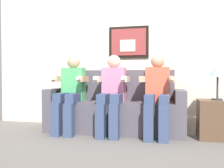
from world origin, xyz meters
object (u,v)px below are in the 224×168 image
at_px(person_on_right, 157,91).
at_px(couch, 115,110).
at_px(side_table_right, 214,119).
at_px(table_lamp, 218,72).
at_px(person_in_middle, 112,91).
at_px(spare_remote_on_table, 224,100).
at_px(person_on_left, 71,90).

bearing_deg(person_on_right, couch, 164.80).
bearing_deg(side_table_right, table_lamp, 13.14).
xyz_separation_m(person_in_middle, table_lamp, (1.38, 0.07, 0.25)).
height_order(couch, spare_remote_on_table, couch).
distance_m(person_on_right, spare_remote_on_table, 0.83).
relative_size(side_table_right, table_lamp, 1.09).
distance_m(person_on_left, side_table_right, 1.99).
bearing_deg(person_in_middle, person_on_left, 180.00).
bearing_deg(couch, person_in_middle, -90.02).
bearing_deg(couch, person_on_right, -15.20).
distance_m(couch, person_on_left, 0.70).
xyz_separation_m(person_on_left, person_on_right, (1.23, 0.00, -0.00)).
distance_m(person_on_left, spare_remote_on_table, 2.05).
xyz_separation_m(couch, side_table_right, (1.34, -0.11, -0.06)).
height_order(person_in_middle, spare_remote_on_table, person_in_middle).
bearing_deg(person_on_left, couch, 15.25).
relative_size(couch, person_in_middle, 1.78).
xyz_separation_m(person_on_right, table_lamp, (0.76, 0.07, 0.25)).
distance_m(person_in_middle, spare_remote_on_table, 1.44).
distance_m(person_on_right, side_table_right, 0.81).
relative_size(couch, side_table_right, 3.95).
relative_size(person_in_middle, side_table_right, 2.22).
height_order(couch, person_on_right, person_on_right).
bearing_deg(spare_remote_on_table, couch, 172.63).
bearing_deg(spare_remote_on_table, person_on_right, 178.70).
relative_size(person_on_right, spare_remote_on_table, 8.54).
relative_size(table_lamp, spare_remote_on_table, 3.54).
distance_m(person_on_left, person_in_middle, 0.61).
height_order(person_on_left, person_in_middle, same).
bearing_deg(couch, table_lamp, -4.04).
distance_m(couch, person_on_right, 0.70).
relative_size(person_on_left, person_in_middle, 1.00).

